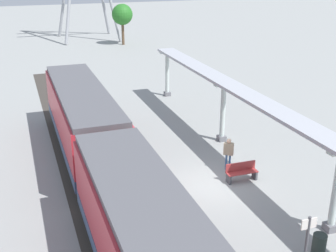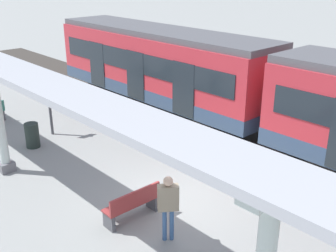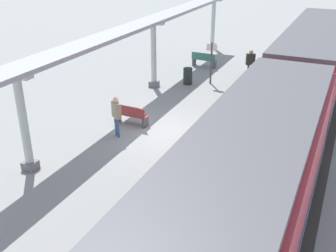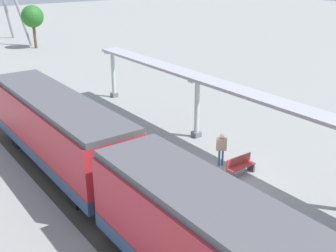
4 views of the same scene
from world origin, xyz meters
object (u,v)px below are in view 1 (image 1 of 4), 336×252
canopy_pillar_third (223,112)px  passenger_by_the_benches (229,150)px  trash_bin (319,246)px  train_far_carriage (83,119)px  canopy_pillar_fourth (167,74)px  bench_mid_platform (241,172)px  platform_info_sign (307,240)px  canopy_pillar_second (336,191)px

canopy_pillar_third → passenger_by_the_benches: canopy_pillar_third is taller
canopy_pillar_third → trash_bin: (-1.43, -10.46, -1.27)m
trash_bin → passenger_by_the_benches: size_ratio=0.53×
train_far_carriage → trash_bin: size_ratio=12.87×
canopy_pillar_fourth → bench_mid_platform: bearing=-95.1°
train_far_carriage → canopy_pillar_third: train_far_carriage is taller
trash_bin → canopy_pillar_fourth: bearing=85.8°
canopy_pillar_fourth → trash_bin: 19.80m
train_far_carriage → canopy_pillar_third: size_ratio=3.36×
train_far_carriage → platform_info_sign: bearing=-67.6°
canopy_pillar_second → canopy_pillar_fourth: same height
trash_bin → passenger_by_the_benches: passenger_by_the_benches is taller
passenger_by_the_benches → trash_bin: bearing=-90.8°
canopy_pillar_second → platform_info_sign: canopy_pillar_second is taller
canopy_pillar_fourth → passenger_by_the_benches: size_ratio=2.05×
canopy_pillar_fourth → passenger_by_the_benches: 12.74m
train_far_carriage → passenger_by_the_benches: size_ratio=6.87×
train_far_carriage → canopy_pillar_fourth: bearing=47.0°
passenger_by_the_benches → bench_mid_platform: bearing=-85.4°
canopy_pillar_fourth → bench_mid_platform: canopy_pillar_fourth is taller
canopy_pillar_second → canopy_pillar_third: size_ratio=1.00×
canopy_pillar_third → trash_bin: bearing=-97.8°
canopy_pillar_second → canopy_pillar_third: (0.00, 9.32, 0.00)m
canopy_pillar_second → canopy_pillar_third: 9.32m
canopy_pillar_fourth → passenger_by_the_benches: (-1.34, -12.66, -0.68)m
canopy_pillar_second → bench_mid_platform: size_ratio=2.23×
bench_mid_platform → passenger_by_the_benches: (-0.09, 1.18, 0.58)m
canopy_pillar_third → canopy_pillar_fourth: bearing=90.0°
canopy_pillar_fourth → platform_info_sign: size_ratio=1.53×
train_far_carriage → platform_info_sign: 13.26m
canopy_pillar_fourth → platform_info_sign: 20.48m
canopy_pillar_third → train_far_carriage: bearing=171.2°
train_far_carriage → canopy_pillar_fourth: size_ratio=3.36×
train_far_carriage → trash_bin: train_far_carriage is taller
platform_info_sign → passenger_by_the_benches: (1.16, 7.67, -0.30)m
canopy_pillar_third → platform_info_sign: 11.36m
passenger_by_the_benches → platform_info_sign: bearing=-98.6°
canopy_pillar_second → platform_info_sign: bearing=-145.0°
canopy_pillar_third → bench_mid_platform: size_ratio=2.23×
canopy_pillar_fourth → canopy_pillar_second: bearing=-90.0°
train_far_carriage → bench_mid_platform: bearing=-42.5°
bench_mid_platform → platform_info_sign: bearing=-100.9°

